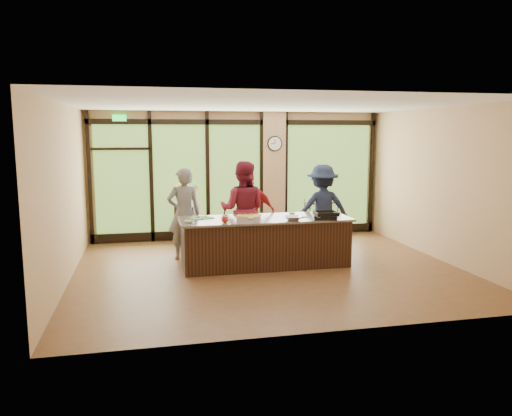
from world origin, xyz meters
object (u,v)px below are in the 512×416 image
flower_stand (187,225)px  cook_left (184,214)px  island_base (265,243)px  cook_right (322,208)px  roasting_pan (326,217)px  bar_cart (321,214)px

flower_stand → cook_left: bearing=-73.8°
island_base → cook_left: size_ratio=1.69×
cook_left → flower_stand: 1.33m
cook_left → cook_right: (2.90, 0.02, 0.01)m
flower_stand → cook_right: bearing=-0.7°
cook_left → cook_right: bearing=175.5°
cook_left → roasting_pan: size_ratio=4.43×
roasting_pan → flower_stand: (-2.36, 2.47, -0.51)m
island_base → cook_left: bearing=149.6°
cook_left → bar_cart: (3.27, 1.09, -0.31)m
roasting_pan → flower_stand: size_ratio=0.46×
roasting_pan → cook_right: bearing=94.4°
island_base → cook_right: 1.76m
cook_left → bar_cart: bearing=-166.4°
flower_stand → bar_cart: bar_cart is taller
cook_right → roasting_pan: bearing=74.9°
cook_left → flower_stand: cook_left is taller
flower_stand → bar_cart: bearing=20.5°
cook_left → roasting_pan: (2.52, -1.23, 0.04)m
cook_right → flower_stand: size_ratio=2.07×
island_base → cook_right: (1.45, 0.87, 0.48)m
bar_cart → roasting_pan: bearing=-118.5°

